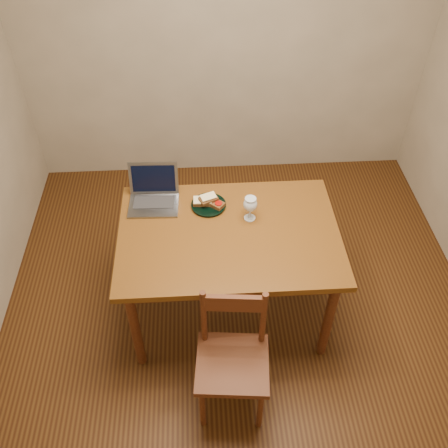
{
  "coord_description": "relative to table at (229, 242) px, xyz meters",
  "views": [
    {
      "loc": [
        -0.23,
        -2.03,
        2.82
      ],
      "look_at": [
        -0.11,
        0.03,
        0.8
      ],
      "focal_mm": 40.0,
      "sensor_mm": 36.0,
      "label": 1
    }
  ],
  "objects": [
    {
      "name": "sandwich_top",
      "position": [
        -0.11,
        0.24,
        0.15
      ],
      "size": [
        0.13,
        0.11,
        0.03
      ],
      "primitive_type": null,
      "rotation": [
        0.0,
        0.0,
        0.45
      ],
      "color": "#381E0C",
      "rests_on": "plate"
    },
    {
      "name": "laptop",
      "position": [
        -0.45,
        0.32,
        0.14
      ],
      "size": [
        0.31,
        0.29,
        0.22
      ],
      "rotation": [
        0.0,
        0.0,
        -0.03
      ],
      "color": "slate",
      "rests_on": "table"
    },
    {
      "name": "floor",
      "position": [
        0.08,
        -0.01,
        -0.66
      ],
      "size": [
        3.2,
        3.2,
        0.02
      ],
      "primitive_type": "cube",
      "color": "black",
      "rests_on": "ground"
    },
    {
      "name": "milk_glass",
      "position": [
        0.13,
        0.11,
        0.17
      ],
      "size": [
        0.08,
        0.08,
        0.16
      ],
      "primitive_type": null,
      "color": "white",
      "rests_on": "table"
    },
    {
      "name": "chair",
      "position": [
        -0.02,
        -0.64,
        -0.2
      ],
      "size": [
        0.42,
        0.41,
        0.42
      ],
      "rotation": [
        0.0,
        0.0,
        -0.1
      ],
      "color": "#3B190C",
      "rests_on": "floor"
    },
    {
      "name": "sandwich_cheese",
      "position": [
        -0.15,
        0.24,
        0.12
      ],
      "size": [
        0.12,
        0.08,
        0.04
      ],
      "primitive_type": null,
      "rotation": [
        0.0,
        0.0,
        -0.06
      ],
      "color": "#381E0C",
      "rests_on": "plate"
    },
    {
      "name": "plate",
      "position": [
        -0.11,
        0.23,
        0.09
      ],
      "size": [
        0.22,
        0.22,
        0.02
      ],
      "primitive_type": "cylinder",
      "color": "black",
      "rests_on": "table"
    },
    {
      "name": "sandwich_tomato",
      "position": [
        -0.07,
        0.22,
        0.12
      ],
      "size": [
        0.13,
        0.12,
        0.03
      ],
      "primitive_type": null,
      "rotation": [
        0.0,
        0.0,
        -0.69
      ],
      "color": "#381E0C",
      "rests_on": "plate"
    },
    {
      "name": "table",
      "position": [
        0.0,
        0.0,
        0.0
      ],
      "size": [
        1.3,
        0.9,
        0.74
      ],
      "color": "#512E0D",
      "rests_on": "floor"
    },
    {
      "name": "back_wall",
      "position": [
        0.08,
        1.6,
        0.65
      ],
      "size": [
        3.2,
        0.02,
        2.6
      ],
      "primitive_type": "cube",
      "color": "gray",
      "rests_on": "floor"
    }
  ]
}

